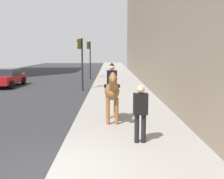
{
  "coord_description": "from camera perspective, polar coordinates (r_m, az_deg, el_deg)",
  "views": [
    {
      "loc": [
        -5.83,
        -1.37,
        2.78
      ],
      "look_at": [
        4.0,
        -1.46,
        1.4
      ],
      "focal_mm": 43.44,
      "sensor_mm": 36.0,
      "label": 1
    }
  ],
  "objects": [
    {
      "name": "pedestrian_greeting",
      "position": [
        7.92,
        6.01,
        -4.33
      ],
      "size": [
        0.29,
        0.42,
        1.7
      ],
      "rotation": [
        0.0,
        0.0,
        0.07
      ],
      "color": "black",
      "rests_on": "sidewalk_slab"
    },
    {
      "name": "car_near_lane",
      "position": [
        23.11,
        -21.18,
        2.41
      ],
      "size": [
        4.41,
        1.99,
        1.44
      ],
      "rotation": [
        0.0,
        0.0,
        3.12
      ],
      "color": "maroon",
      "rests_on": "ground"
    },
    {
      "name": "traffic_light_near_curb",
      "position": [
        19.24,
        -6.57,
        7.09
      ],
      "size": [
        0.2,
        0.44,
        3.71
      ],
      "color": "black",
      "rests_on": "ground"
    },
    {
      "name": "mounted_horse_near",
      "position": [
        10.19,
        0.0,
        -0.08
      ],
      "size": [
        2.15,
        0.61,
        2.24
      ],
      "rotation": [
        0.0,
        0.0,
        3.17
      ],
      "color": "brown",
      "rests_on": "sidewalk_slab"
    },
    {
      "name": "traffic_light_far_curb",
      "position": [
        27.38,
        -4.81,
        7.47
      ],
      "size": [
        0.2,
        0.44,
        3.79
      ],
      "color": "black",
      "rests_on": "ground"
    },
    {
      "name": "sidewalk_slab",
      "position": [
        6.48,
        6.12,
        -16.9
      ],
      "size": [
        120.0,
        4.17,
        0.12
      ],
      "primitive_type": "cube",
      "color": "gray",
      "rests_on": "ground"
    }
  ]
}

